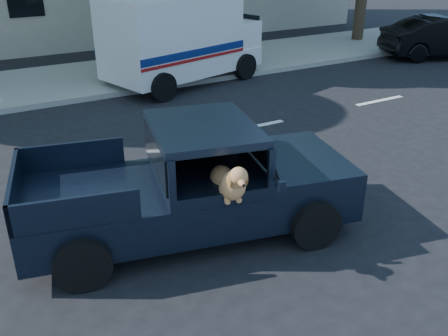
% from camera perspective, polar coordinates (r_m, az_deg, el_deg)
% --- Properties ---
extents(ground, '(120.00, 120.00, 0.00)m').
position_cam_1_polar(ground, '(7.24, -8.82, -9.11)').
color(ground, black).
rests_on(ground, ground).
extents(far_sidewalk, '(60.00, 4.00, 0.15)m').
position_cam_1_polar(far_sidewalk, '(15.52, -21.62, 8.61)').
color(far_sidewalk, gray).
rests_on(far_sidewalk, ground).
extents(lane_stripes, '(21.60, 0.14, 0.01)m').
position_cam_1_polar(lane_stripes, '(10.69, -5.60, 2.88)').
color(lane_stripes, silver).
rests_on(lane_stripes, ground).
extents(pickup_truck, '(4.96, 2.87, 1.67)m').
position_cam_1_polar(pickup_truck, '(7.26, -4.50, -3.51)').
color(pickup_truck, black).
rests_on(pickup_truck, ground).
extents(mail_truck, '(5.00, 3.34, 2.53)m').
position_cam_1_polar(mail_truck, '(14.97, -5.04, 13.78)').
color(mail_truck, silver).
rests_on(mail_truck, ground).
extents(parked_sedan, '(2.99, 4.62, 1.44)m').
position_cam_1_polar(parked_sedan, '(19.90, 23.93, 13.49)').
color(parked_sedan, black).
rests_on(parked_sedan, ground).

